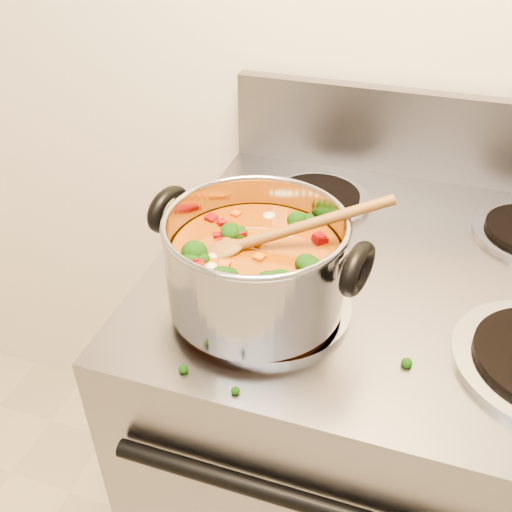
{
  "coord_description": "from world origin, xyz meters",
  "views": [
    {
      "loc": [
        0.0,
        0.45,
        1.43
      ],
      "look_at": [
        -0.18,
        1.0,
        1.01
      ],
      "focal_mm": 40.0,
      "sensor_mm": 36.0,
      "label": 1
    }
  ],
  "objects": [
    {
      "name": "electric_range",
      "position": [
        0.01,
        1.16,
        0.47
      ],
      "size": [
        0.74,
        0.67,
        1.08
      ],
      "color": "gray",
      "rests_on": "ground"
    },
    {
      "name": "wooden_spoon",
      "position": [
        -0.17,
        1.01,
        1.04
      ],
      "size": [
        0.24,
        0.12,
        0.09
      ],
      "rotation": [
        0.0,
        0.0,
        0.4
      ],
      "color": "brown",
      "rests_on": "stockpot"
    },
    {
      "name": "cooktop_crumbs",
      "position": [
        -0.11,
        1.0,
        0.92
      ],
      "size": [
        0.32,
        0.21,
        0.01
      ],
      "color": "black",
      "rests_on": "electric_range"
    },
    {
      "name": "stockpot",
      "position": [
        -0.18,
        1.0,
        1.0
      ],
      "size": [
        0.29,
        0.23,
        0.14
      ],
      "rotation": [
        0.0,
        0.0,
        -0.2
      ],
      "color": "#9E9EA5",
      "rests_on": "electric_range"
    }
  ]
}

